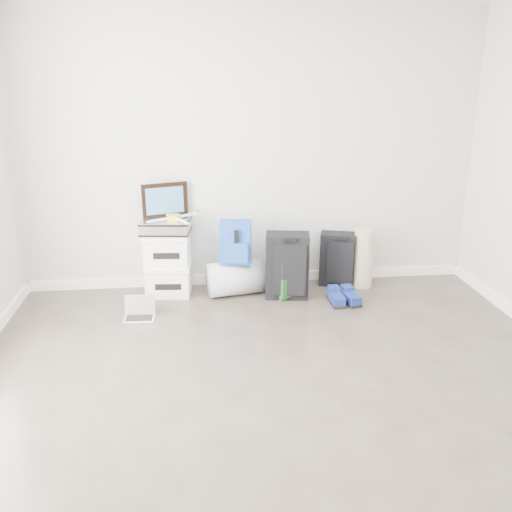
{
  "coord_description": "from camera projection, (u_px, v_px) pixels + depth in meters",
  "views": [
    {
      "loc": [
        -0.54,
        -2.75,
        2.09
      ],
      "look_at": [
        -0.01,
        1.9,
        0.49
      ],
      "focal_mm": 38.0,
      "sensor_mm": 36.0,
      "label": 1
    }
  ],
  "objects": [
    {
      "name": "drone",
      "position": [
        174.0,
        217.0,
        5.11
      ],
      "size": [
        0.49,
        0.49,
        0.05
      ],
      "rotation": [
        0.0,
        0.0,
        -0.26
      ],
      "color": "gold",
      "rests_on": "briefcase"
    },
    {
      "name": "room_envelope",
      "position": [
        299.0,
        147.0,
        2.78
      ],
      "size": [
        4.52,
        5.02,
        2.71
      ],
      "color": "beige",
      "rests_on": "ground"
    },
    {
      "name": "ground",
      "position": [
        293.0,
        431.0,
        3.32
      ],
      "size": [
        5.0,
        5.0,
        0.0
      ],
      "primitive_type": "plane",
      "color": "#362D27",
      "rests_on": "ground"
    },
    {
      "name": "briefcase",
      "position": [
        166.0,
        226.0,
        5.15
      ],
      "size": [
        0.49,
        0.38,
        0.13
      ],
      "primitive_type": "cube",
      "rotation": [
        0.0,
        0.0,
        -0.12
      ],
      "color": "#B2B2B7",
      "rests_on": "boxes_stack"
    },
    {
      "name": "blue_backpack",
      "position": [
        236.0,
        243.0,
        5.17
      ],
      "size": [
        0.32,
        0.26,
        0.42
      ],
      "rotation": [
        0.0,
        0.0,
        -0.15
      ],
      "color": "#18319E",
      "rests_on": "duffel_bag"
    },
    {
      "name": "carry_on",
      "position": [
        337.0,
        259.0,
        5.52
      ],
      "size": [
        0.39,
        0.31,
        0.55
      ],
      "rotation": [
        0.0,
        0.0,
        -0.3
      ],
      "color": "black",
      "rests_on": "ground"
    },
    {
      "name": "duffel_bag",
      "position": [
        236.0,
        278.0,
        5.31
      ],
      "size": [
        0.59,
        0.42,
        0.33
      ],
      "primitive_type": "cylinder",
      "rotation": [
        0.0,
        1.57,
        0.17
      ],
      "color": "#9B9EA4",
      "rests_on": "ground"
    },
    {
      "name": "boxes_stack",
      "position": [
        168.0,
        263.0,
        5.28
      ],
      "size": [
        0.47,
        0.39,
        0.63
      ],
      "rotation": [
        0.0,
        0.0,
        -0.09
      ],
      "color": "white",
      "rests_on": "ground"
    },
    {
      "name": "painting",
      "position": [
        165.0,
        200.0,
        5.17
      ],
      "size": [
        0.43,
        0.16,
        0.33
      ],
      "rotation": [
        0.0,
        0.0,
        0.31
      ],
      "color": "black",
      "rests_on": "briefcase"
    },
    {
      "name": "green_backpack",
      "position": [
        289.0,
        278.0,
        5.25
      ],
      "size": [
        0.33,
        0.31,
        0.4
      ],
      "rotation": [
        0.0,
        0.0,
        0.47
      ],
      "color": "#123216",
      "rests_on": "ground"
    },
    {
      "name": "rolled_rug",
      "position": [
        363.0,
        258.0,
        5.47
      ],
      "size": [
        0.2,
        0.2,
        0.61
      ],
      "primitive_type": "cylinder",
      "color": "tan",
      "rests_on": "ground"
    },
    {
      "name": "shoes",
      "position": [
        343.0,
        298.0,
        5.15
      ],
      "size": [
        0.28,
        0.32,
        0.1
      ],
      "rotation": [
        0.0,
        0.0,
        0.09
      ],
      "color": "black",
      "rests_on": "ground"
    },
    {
      "name": "laptop",
      "position": [
        140.0,
        313.0,
        4.83
      ],
      "size": [
        0.28,
        0.21,
        0.19
      ],
      "rotation": [
        0.0,
        0.0,
        -0.05
      ],
      "color": "silver",
      "rests_on": "ground"
    },
    {
      "name": "large_suitcase",
      "position": [
        287.0,
        266.0,
        5.2
      ],
      "size": [
        0.44,
        0.32,
        0.64
      ],
      "rotation": [
        0.0,
        0.0,
        -0.16
      ],
      "color": "black",
      "rests_on": "ground"
    }
  ]
}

